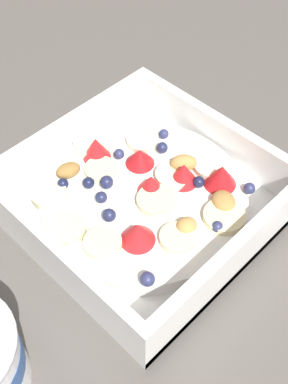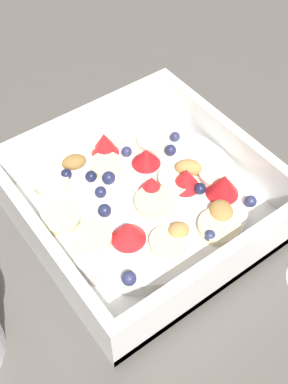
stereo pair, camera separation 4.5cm
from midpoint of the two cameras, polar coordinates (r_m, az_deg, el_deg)
ground_plane at (r=0.46m, az=2.89°, el=-4.34°), size 2.40×2.40×0.00m
fruit_bowl at (r=0.46m, az=2.89°, el=-0.92°), size 0.22×0.22×0.06m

